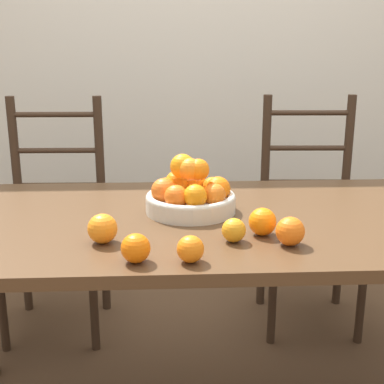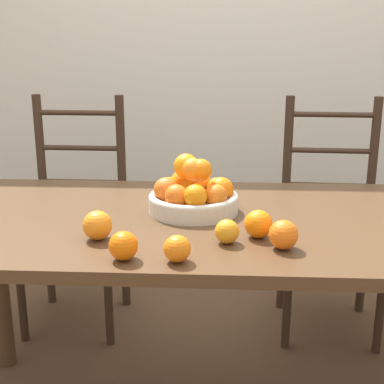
# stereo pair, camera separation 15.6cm
# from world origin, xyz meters

# --- Properties ---
(wall_back) EXTENTS (8.00, 0.06, 2.60)m
(wall_back) POSITION_xyz_m (0.00, 1.46, 1.30)
(wall_back) COLOR silver
(wall_back) RESTS_ON ground_plane
(dining_table) EXTENTS (1.96, 0.82, 0.76)m
(dining_table) POSITION_xyz_m (0.00, 0.00, 0.66)
(dining_table) COLOR #4C331E
(dining_table) RESTS_ON ground_plane
(fruit_bowl) EXTENTS (0.28, 0.28, 0.18)m
(fruit_bowl) POSITION_xyz_m (-0.13, 0.05, 0.81)
(fruit_bowl) COLOR beige
(fruit_bowl) RESTS_ON dining_table
(orange_loose_0) EXTENTS (0.08, 0.08, 0.08)m
(orange_loose_0) POSITION_xyz_m (-0.37, -0.20, 0.79)
(orange_loose_0) COLOR orange
(orange_loose_0) RESTS_ON dining_table
(orange_loose_1) EXTENTS (0.06, 0.06, 0.06)m
(orange_loose_1) POSITION_xyz_m (-0.03, -0.21, 0.79)
(orange_loose_1) COLOR orange
(orange_loose_1) RESTS_ON dining_table
(orange_loose_2) EXTENTS (0.08, 0.08, 0.08)m
(orange_loose_2) POSITION_xyz_m (0.06, -0.16, 0.79)
(orange_loose_2) COLOR orange
(orange_loose_2) RESTS_ON dining_table
(orange_loose_3) EXTENTS (0.08, 0.08, 0.08)m
(orange_loose_3) POSITION_xyz_m (0.12, -0.24, 0.79)
(orange_loose_3) COLOR orange
(orange_loose_3) RESTS_ON dining_table
(orange_loose_4) EXTENTS (0.07, 0.07, 0.07)m
(orange_loose_4) POSITION_xyz_m (-0.28, -0.33, 0.79)
(orange_loose_4) COLOR orange
(orange_loose_4) RESTS_ON dining_table
(orange_loose_5) EXTENTS (0.07, 0.07, 0.07)m
(orange_loose_5) POSITION_xyz_m (-0.15, -0.34, 0.79)
(orange_loose_5) COLOR orange
(orange_loose_5) RESTS_ON dining_table
(chair_left) EXTENTS (0.43, 0.41, 1.03)m
(chair_left) POSITION_xyz_m (-0.69, 0.73, 0.48)
(chair_left) COLOR #382619
(chair_left) RESTS_ON ground_plane
(chair_right) EXTENTS (0.44, 0.42, 1.03)m
(chair_right) POSITION_xyz_m (0.44, 0.73, 0.48)
(chair_right) COLOR #382619
(chair_right) RESTS_ON ground_plane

